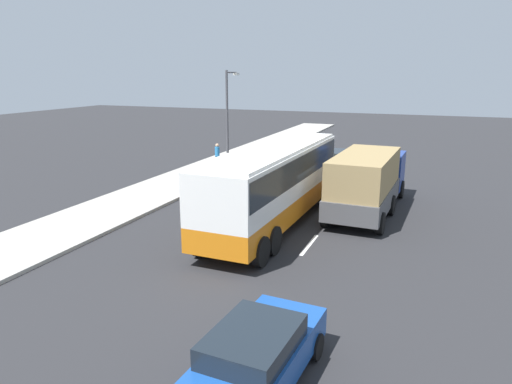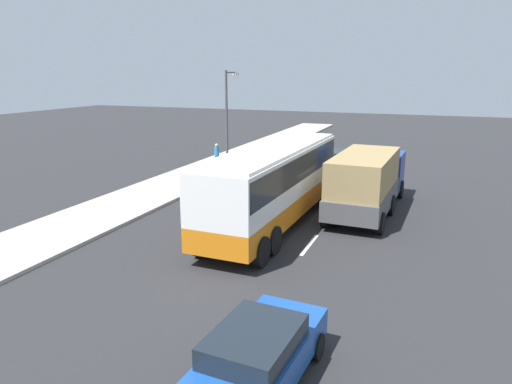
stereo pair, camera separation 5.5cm
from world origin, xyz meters
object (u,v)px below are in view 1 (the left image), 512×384
coach_bus (274,178)px  street_lamp (228,114)px  car_white_minivan (296,155)px  car_yellow_taxi (336,161)px  cargo_truck (368,180)px  pedestrian_near_curb (217,154)px  car_blue_saloon (258,353)px

coach_bus → street_lamp: bearing=36.2°
street_lamp → car_white_minivan: bearing=-41.4°
car_yellow_taxi → street_lamp: bearing=116.1°
cargo_truck → coach_bus: bearing=138.4°
car_yellow_taxi → coach_bus: bearing=-178.3°
coach_bus → cargo_truck: bearing=-42.4°
car_white_minivan → pedestrian_near_curb: size_ratio=2.84×
car_white_minivan → car_yellow_taxi: bearing=-101.4°
coach_bus → cargo_truck: 5.07m
car_blue_saloon → street_lamp: (19.93, 9.89, 3.19)m
car_blue_saloon → street_lamp: size_ratio=0.63×
coach_bus → street_lamp: street_lamp is taller
cargo_truck → pedestrian_near_curb: cargo_truck is taller
car_yellow_taxi → car_white_minivan: size_ratio=0.89×
cargo_truck → car_blue_saloon: 14.09m
pedestrian_near_curb → street_lamp: size_ratio=0.26×
cargo_truck → car_blue_saloon: bearing=-178.2°
car_white_minivan → street_lamp: street_lamp is taller
car_white_minivan → street_lamp: (-3.96, 3.49, 3.21)m
coach_bus → cargo_truck: size_ratio=1.35×
car_yellow_taxi → car_blue_saloon: car_blue_saloon is taller
street_lamp → pedestrian_near_curb: bearing=72.6°
pedestrian_near_curb → car_blue_saloon: bearing=-147.3°
car_blue_saloon → pedestrian_near_curb: size_ratio=2.40×
car_blue_saloon → car_white_minivan: bearing=18.6°
car_white_minivan → pedestrian_near_curb: bearing=134.9°
car_blue_saloon → car_white_minivan: 24.73m
car_blue_saloon → street_lamp: bearing=30.0°
car_white_minivan → cargo_truck: bearing=-140.1°
coach_bus → car_yellow_taxi: size_ratio=2.54×
cargo_truck → car_yellow_taxi: 9.50m
car_yellow_taxi → car_blue_saloon: size_ratio=1.06×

